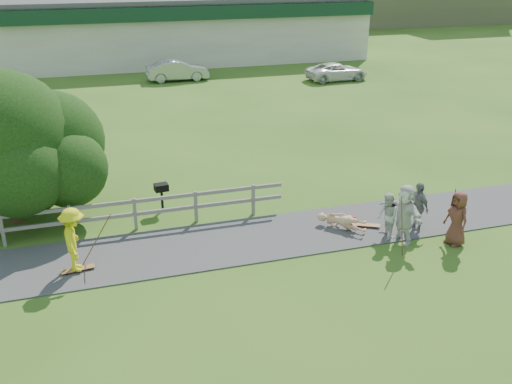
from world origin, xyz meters
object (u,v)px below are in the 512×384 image
(spectator_b, at_px, (418,206))
(tree, at_px, (8,166))
(spectator_c, at_px, (457,218))
(spectator_d, at_px, (404,214))
(bbq, at_px, (162,197))
(skater_rider, at_px, (74,243))
(skater_fallen, at_px, (342,221))
(car_white, at_px, (337,72))
(car_silver, at_px, (177,71))
(spectator_a, at_px, (387,217))

(spectator_b, relative_size, tree, 0.23)
(spectator_c, relative_size, spectator_d, 0.91)
(spectator_d, height_order, bbq, spectator_d)
(skater_rider, bearing_deg, skater_fallen, -86.95)
(spectator_c, xyz_separation_m, car_white, (6.72, 23.66, -0.26))
(car_white, xyz_separation_m, bbq, (-15.03, -18.57, -0.10))
(skater_rider, distance_m, spectator_c, 11.33)
(spectator_c, relative_size, car_silver, 0.40)
(spectator_a, xyz_separation_m, spectator_d, (0.39, -0.33, 0.19))
(car_silver, bearing_deg, spectator_d, -174.83)
(car_silver, xyz_separation_m, bbq, (-4.24, -21.71, -0.20))
(spectator_a, xyz_separation_m, car_silver, (-2.21, 25.85, -0.06))
(skater_fallen, xyz_separation_m, spectator_d, (1.46, -1.32, 0.66))
(spectator_a, height_order, spectator_d, spectator_d)
(skater_fallen, bearing_deg, car_white, 23.07)
(skater_rider, xyz_separation_m, skater_fallen, (8.29, 0.31, -0.64))
(spectator_d, relative_size, car_white, 0.44)
(spectator_d, height_order, car_white, spectator_d)
(spectator_b, distance_m, spectator_d, 1.14)
(spectator_d, xyz_separation_m, car_silver, (-2.60, 26.19, -0.24))
(tree, bearing_deg, skater_rider, -65.22)
(spectator_b, bearing_deg, spectator_d, -59.49)
(car_silver, height_order, car_white, car_silver)
(skater_rider, height_order, spectator_d, spectator_d)
(spectator_a, xyz_separation_m, bbq, (-6.45, 4.14, -0.26))
(skater_fallen, xyz_separation_m, spectator_c, (2.93, -1.93, 0.58))
(spectator_a, distance_m, bbq, 7.67)
(car_silver, relative_size, car_white, 0.98)
(spectator_b, bearing_deg, car_silver, -178.36)
(skater_rider, height_order, tree, tree)
(car_white, bearing_deg, car_silver, 70.17)
(skater_fallen, relative_size, spectator_b, 0.99)
(skater_rider, xyz_separation_m, spectator_c, (11.21, -1.62, -0.06))
(skater_rider, height_order, spectator_b, skater_rider)
(car_white, xyz_separation_m, tree, (-19.85, -17.90, 1.34))
(car_white, bearing_deg, skater_fallen, 152.45)
(spectator_c, bearing_deg, skater_fallen, -130.84)
(tree, bearing_deg, bbq, -7.92)
(spectator_a, relative_size, bbq, 1.50)
(skater_rider, bearing_deg, spectator_b, -90.87)
(spectator_c, height_order, car_white, spectator_c)
(skater_rider, distance_m, skater_fallen, 8.32)
(skater_fallen, bearing_deg, bbq, 106.59)
(spectator_b, distance_m, car_silver, 25.75)
(spectator_d, relative_size, car_silver, 0.44)
(spectator_b, relative_size, spectator_c, 0.93)
(skater_rider, xyz_separation_m, car_white, (17.94, 22.04, -0.33))
(spectator_d, bearing_deg, car_white, 148.00)
(skater_rider, distance_m, tree, 4.67)
(skater_fallen, height_order, tree, tree)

